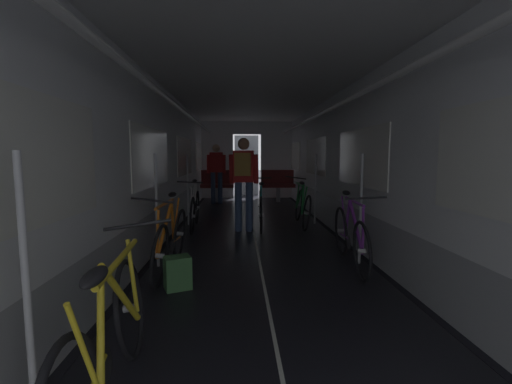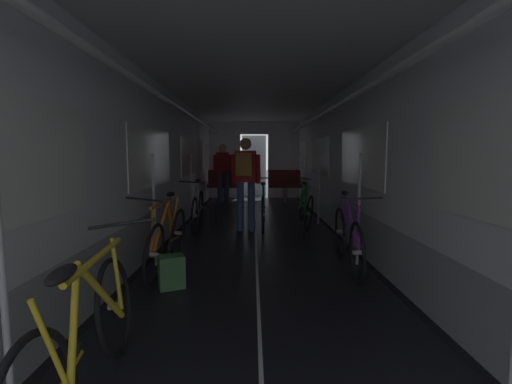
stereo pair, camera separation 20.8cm
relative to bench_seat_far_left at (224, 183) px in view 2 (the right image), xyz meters
name	(u,v)px [view 2 (the right image)]	position (x,y,z in m)	size (l,w,h in m)	color
ground_plane	(261,366)	(0.90, -8.07, -0.57)	(60.00, 60.00, 0.00)	black
train_car_shell	(256,136)	(0.90, -4.47, 1.13)	(3.14, 12.34, 2.57)	black
bench_seat_far_left	(224,183)	(0.00, 0.00, 0.00)	(0.98, 0.51, 0.95)	gray
bench_seat_far_right	(285,183)	(1.80, 0.00, 0.00)	(0.98, 0.51, 0.95)	gray
bicycle_green	(305,207)	(1.88, -3.56, -0.19)	(0.44, 1.69, 0.96)	black
bicycle_purple	(348,237)	(2.02, -6.07, -0.18)	(0.44, 1.69, 0.94)	black
bicycle_white	(198,208)	(-0.19, -3.77, -0.18)	(0.44, 1.69, 0.94)	black
bicycle_orange	(167,238)	(-0.18, -6.14, -0.19)	(0.44, 1.69, 0.95)	black
bicycle_yellow	(87,338)	(-0.06, -8.41, -0.19)	(0.44, 1.69, 0.95)	black
person_cyclist_aisle	(246,176)	(0.72, -4.02, 0.45)	(0.55, 0.41, 1.69)	#384C75
bicycle_teal_in_aisle	(263,208)	(1.05, -3.76, -0.18)	(0.44, 1.69, 0.93)	black
person_standing_near_bench	(223,170)	(0.00, -0.38, 0.41)	(0.53, 0.23, 1.69)	#384C75
backpack_on_floor	(171,272)	(0.00, -6.71, -0.40)	(0.26, 0.20, 0.34)	#3D703D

